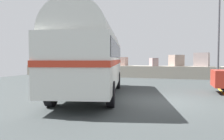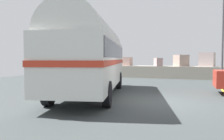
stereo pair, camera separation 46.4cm
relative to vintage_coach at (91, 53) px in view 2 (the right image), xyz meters
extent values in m
cube|color=#353A3A|center=(3.42, -0.50, -2.04)|extent=(32.00, 26.00, 0.02)
cube|color=#9D9687|center=(3.42, 11.30, -1.50)|extent=(31.36, 1.80, 1.10)
sphere|color=tan|center=(-9.65, 11.48, -0.51)|extent=(0.87, 0.87, 0.87)
cube|color=#9AA390|center=(-6.46, 11.61, -0.32)|extent=(1.52, 1.50, 1.27)
sphere|color=gray|center=(-4.82, 10.91, -0.36)|extent=(1.18, 1.18, 1.18)
cube|color=tan|center=(-1.75, 11.45, -0.54)|extent=(0.90, 0.92, 0.83)
cube|color=gray|center=(1.35, 11.00, -0.58)|extent=(0.90, 0.94, 0.74)
cube|color=gray|center=(3.31, 11.40, -0.44)|extent=(1.44, 1.44, 1.02)
cube|color=#AD9996|center=(5.46, 11.60, -0.35)|extent=(1.40, 1.24, 1.21)
cylinder|color=black|center=(-1.72, 2.24, -1.55)|extent=(0.51, 1.00, 0.96)
cylinder|color=black|center=(0.41, 2.79, -1.55)|extent=(0.51, 1.00, 0.96)
cylinder|color=black|center=(-0.41, -2.80, -1.55)|extent=(0.51, 1.00, 0.96)
cylinder|color=black|center=(1.73, -2.25, -1.55)|extent=(0.51, 1.00, 0.96)
cube|color=silver|center=(0.00, 0.00, -0.48)|extent=(4.44, 8.73, 2.10)
cylinder|color=silver|center=(0.00, 0.00, 0.57)|extent=(4.16, 8.36, 2.20)
cube|color=#B3311E|center=(0.00, 0.00, -0.42)|extent=(4.51, 8.83, 0.20)
cube|color=black|center=(0.00, 0.00, 0.10)|extent=(4.39, 8.42, 0.64)
cube|color=silver|center=(-1.07, 4.13, -1.35)|extent=(2.25, 0.73, 0.28)
cylinder|color=#5B5B60|center=(6.18, 6.24, 0.80)|extent=(0.14, 0.14, 5.71)
camera|label=1|loc=(4.37, -9.93, -0.27)|focal=36.35mm
camera|label=2|loc=(4.81, -9.77, -0.27)|focal=36.35mm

